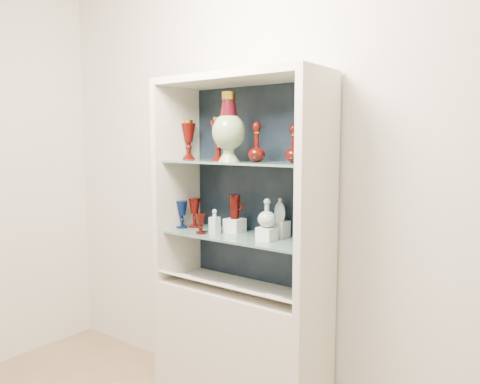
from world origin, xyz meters
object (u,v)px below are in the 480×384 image
Objects in this scene: lidded_bowl at (312,155)px; pedestal_lamp_right at (218,139)px; enamel_urn at (229,127)px; flat_flask at (280,209)px; ruby_goblet_small at (201,224)px; clear_square_bottle at (215,222)px; ruby_decanter_b at (294,142)px; pedestal_lamp_left at (189,140)px; ruby_pitcher at (235,207)px; cobalt_goblet at (182,214)px; cameo_medallion at (317,212)px; ruby_decanter_a at (257,139)px; ruby_goblet_tall at (195,213)px; clear_round_decanter at (267,214)px.

pedestal_lamp_right is at bearing 179.62° from lidded_bowl.
enamel_urn is 0.53m from flat_flask.
ruby_goblet_small is 0.08m from clear_square_bottle.
ruby_goblet_small is (-0.53, -0.14, -0.47)m from ruby_decanter_b.
pedestal_lamp_left is 1.70× the size of ruby_pitcher.
enamel_urn is 4.43× the size of lidded_bowl.
pedestal_lamp_left is 0.46m from cobalt_goblet.
cameo_medallion is at bearing 1.23° from pedestal_lamp_left.
ruby_decanter_b is at bearing 15.37° from ruby_decanter_a.
pedestal_lamp_right is 1.71× the size of clear_square_bottle.
clear_square_bottle reaches higher than ruby_goblet_small.
cameo_medallion is (0.48, 0.13, -0.44)m from enamel_urn.
enamel_urn reaches higher than cameo_medallion.
cobalt_goblet is at bearing 173.66° from enamel_urn.
lidded_bowl reaches higher than ruby_goblet_tall.
lidded_bowl is at bearing -0.83° from flat_flask.
flat_flask is at bearing 16.87° from pedestal_lamp_right.
pedestal_lamp_left reaches higher than cameo_medallion.
cameo_medallion is (0.83, 0.03, 0.08)m from ruby_goblet_tall.
lidded_bowl is 0.30m from cameo_medallion.
clear_square_bottle is 0.39m from flat_flask.
pedestal_lamp_left is at bearing 179.66° from ruby_decanter_b.
clear_round_decanter is 1.13× the size of cameo_medallion.
pedestal_lamp_left is 0.42m from enamel_urn.
ruby_goblet_tall is 1.56× the size of ruby_goblet_small.
ruby_pitcher is 0.97× the size of clear_square_bottle.
cobalt_goblet is 1.26× the size of cameo_medallion.
clear_square_bottle is (-0.12, 0.02, -0.54)m from enamel_urn.
ruby_decanter_b is 0.41m from clear_round_decanter.
cameo_medallion is at bearing 6.11° from pedestal_lamp_right.
ruby_decanter_b is 1.60× the size of cameo_medallion.
enamel_urn is 2.61× the size of clear_square_bottle.
enamel_urn reaches higher than ruby_goblet_tall.
pedestal_lamp_left is at bearing -179.47° from cameo_medallion.
ruby_decanter_a reaches higher than flat_flask.
clear_square_bottle is (0.28, -0.03, -0.01)m from cobalt_goblet.
ruby_decanter_a is 2.08× the size of ruby_goblet_small.
pedestal_lamp_right reaches higher than flat_flask.
ruby_goblet_tall reaches higher than ruby_goblet_small.
ruby_decanter_b is 0.66m from clear_square_bottle.
clear_round_decanter is (0.07, 0.00, -0.40)m from ruby_decanter_a.
pedestal_lamp_left is 0.97× the size of pedestal_lamp_right.
ruby_decanter_b is at bearing -0.34° from pedestal_lamp_left.
flat_flask is (0.34, 0.16, 0.08)m from clear_square_bottle.
pedestal_lamp_right reaches higher than ruby_pitcher.
pedestal_lamp_right reaches higher than ruby_goblet_tall.
cameo_medallion is (0.60, 0.11, 0.09)m from clear_square_bottle.
pedestal_lamp_right reaches higher than pedestal_lamp_left.
lidded_bowl is 0.62m from ruby_pitcher.
enamel_urn is at bearing 9.01° from ruby_goblet_small.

